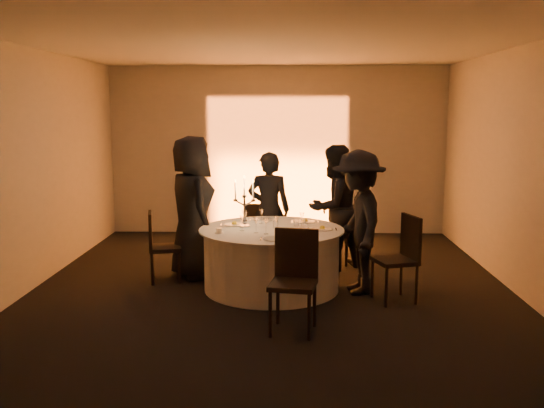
{
  "coord_description": "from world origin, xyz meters",
  "views": [
    {
      "loc": [
        0.23,
        -7.37,
        2.25
      ],
      "look_at": [
        0.0,
        0.2,
        1.05
      ],
      "focal_mm": 40.0,
      "sensor_mm": 36.0,
      "label": 1
    }
  ],
  "objects_px": {
    "chair_front": "(294,274)",
    "guest_right": "(358,222)",
    "chair_left": "(159,243)",
    "guest_back_left": "(269,210)",
    "guest_back_right": "(334,208)",
    "banquet_table": "(272,259)",
    "candelabra": "(244,209)",
    "chair_back_right": "(351,230)",
    "guest_left": "(192,207)",
    "chair_back_left": "(259,228)",
    "coffee_cup": "(219,231)",
    "chair_right": "(401,253)"
  },
  "relations": [
    {
      "from": "chair_front",
      "to": "guest_back_left",
      "type": "xyz_separation_m",
      "value": [
        -0.35,
        2.5,
        0.24
      ]
    },
    {
      "from": "guest_left",
      "to": "candelabra",
      "type": "height_order",
      "value": "guest_left"
    },
    {
      "from": "chair_left",
      "to": "candelabra",
      "type": "height_order",
      "value": "candelabra"
    },
    {
      "from": "chair_back_right",
      "to": "guest_right",
      "type": "height_order",
      "value": "guest_right"
    },
    {
      "from": "coffee_cup",
      "to": "banquet_table",
      "type": "bearing_deg",
      "value": 25.73
    },
    {
      "from": "chair_front",
      "to": "guest_right",
      "type": "height_order",
      "value": "guest_right"
    },
    {
      "from": "chair_left",
      "to": "chair_front",
      "type": "distance_m",
      "value": 2.44
    },
    {
      "from": "guest_right",
      "to": "candelabra",
      "type": "xyz_separation_m",
      "value": [
        -1.4,
        0.22,
        0.12
      ]
    },
    {
      "from": "coffee_cup",
      "to": "chair_left",
      "type": "bearing_deg",
      "value": 145.39
    },
    {
      "from": "banquet_table",
      "to": "chair_front",
      "type": "relative_size",
      "value": 1.74
    },
    {
      "from": "chair_back_right",
      "to": "coffee_cup",
      "type": "relative_size",
      "value": 8.1
    },
    {
      "from": "chair_back_left",
      "to": "chair_front",
      "type": "height_order",
      "value": "chair_front"
    },
    {
      "from": "banquet_table",
      "to": "guest_back_left",
      "type": "height_order",
      "value": "guest_back_left"
    },
    {
      "from": "chair_front",
      "to": "guest_back_right",
      "type": "height_order",
      "value": "guest_back_right"
    },
    {
      "from": "chair_back_right",
      "to": "guest_back_left",
      "type": "distance_m",
      "value": 1.24
    },
    {
      "from": "guest_left",
      "to": "candelabra",
      "type": "xyz_separation_m",
      "value": [
        0.73,
        -0.43,
        0.05
      ]
    },
    {
      "from": "chair_front",
      "to": "chair_left",
      "type": "bearing_deg",
      "value": 146.02
    },
    {
      "from": "chair_left",
      "to": "chair_back_left",
      "type": "relative_size",
      "value": 1.07
    },
    {
      "from": "chair_left",
      "to": "guest_left",
      "type": "bearing_deg",
      "value": -71.24
    },
    {
      "from": "banquet_table",
      "to": "guest_back_right",
      "type": "bearing_deg",
      "value": 49.61
    },
    {
      "from": "chair_back_right",
      "to": "candelabra",
      "type": "distance_m",
      "value": 1.95
    },
    {
      "from": "chair_right",
      "to": "coffee_cup",
      "type": "xyz_separation_m",
      "value": [
        -2.15,
        0.12,
        0.23
      ]
    },
    {
      "from": "guest_back_right",
      "to": "guest_back_left",
      "type": "bearing_deg",
      "value": -47.42
    },
    {
      "from": "banquet_table",
      "to": "chair_front",
      "type": "bearing_deg",
      "value": -78.81
    },
    {
      "from": "guest_right",
      "to": "chair_back_right",
      "type": "bearing_deg",
      "value": 172.24
    },
    {
      "from": "guest_right",
      "to": "candelabra",
      "type": "height_order",
      "value": "guest_right"
    },
    {
      "from": "chair_back_left",
      "to": "guest_back_left",
      "type": "xyz_separation_m",
      "value": [
        0.16,
        -0.36,
        0.34
      ]
    },
    {
      "from": "chair_left",
      "to": "chair_back_left",
      "type": "distance_m",
      "value": 1.71
    },
    {
      "from": "chair_left",
      "to": "guest_back_right",
      "type": "bearing_deg",
      "value": -85.88
    },
    {
      "from": "coffee_cup",
      "to": "chair_back_right",
      "type": "bearing_deg",
      "value": 42.74
    },
    {
      "from": "guest_back_right",
      "to": "chair_left",
      "type": "bearing_deg",
      "value": -23.75
    },
    {
      "from": "guest_left",
      "to": "guest_right",
      "type": "distance_m",
      "value": 2.23
    },
    {
      "from": "chair_left",
      "to": "guest_back_left",
      "type": "bearing_deg",
      "value": -72.73
    },
    {
      "from": "guest_back_left",
      "to": "chair_front",
      "type": "bearing_deg",
      "value": 101.61
    },
    {
      "from": "guest_back_left",
      "to": "coffee_cup",
      "type": "distance_m",
      "value": 1.5
    },
    {
      "from": "coffee_cup",
      "to": "chair_front",
      "type": "bearing_deg",
      "value": -50.88
    },
    {
      "from": "guest_back_left",
      "to": "coffee_cup",
      "type": "relative_size",
      "value": 15.0
    },
    {
      "from": "chair_back_left",
      "to": "guest_right",
      "type": "height_order",
      "value": "guest_right"
    },
    {
      "from": "guest_back_left",
      "to": "candelabra",
      "type": "height_order",
      "value": "guest_back_left"
    },
    {
      "from": "banquet_table",
      "to": "guest_right",
      "type": "xyz_separation_m",
      "value": [
        1.06,
        -0.1,
        0.5
      ]
    },
    {
      "from": "chair_left",
      "to": "guest_back_left",
      "type": "xyz_separation_m",
      "value": [
        1.41,
        0.81,
        0.31
      ]
    },
    {
      "from": "chair_back_left",
      "to": "guest_left",
      "type": "relative_size",
      "value": 0.46
    },
    {
      "from": "banquet_table",
      "to": "chair_right",
      "type": "relative_size",
      "value": 1.77
    },
    {
      "from": "guest_right",
      "to": "coffee_cup",
      "type": "bearing_deg",
      "value": -88.94
    },
    {
      "from": "chair_front",
      "to": "banquet_table",
      "type": "bearing_deg",
      "value": 111.2
    },
    {
      "from": "coffee_cup",
      "to": "chair_back_left",
      "type": "bearing_deg",
      "value": 77.55
    },
    {
      "from": "candelabra",
      "to": "chair_back_right",
      "type": "bearing_deg",
      "value": 39.24
    },
    {
      "from": "chair_right",
      "to": "coffee_cup",
      "type": "distance_m",
      "value": 2.17
    },
    {
      "from": "guest_back_left",
      "to": "guest_right",
      "type": "relative_size",
      "value": 0.94
    },
    {
      "from": "banquet_table",
      "to": "candelabra",
      "type": "xyz_separation_m",
      "value": [
        -0.34,
        0.11,
        0.61
      ]
    }
  ]
}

